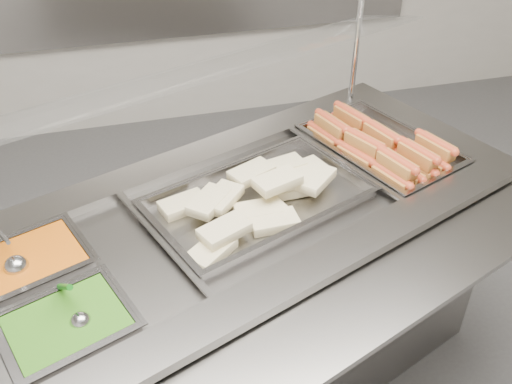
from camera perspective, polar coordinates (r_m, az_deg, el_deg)
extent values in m
cube|color=slate|center=(2.07, -1.10, -10.97)|extent=(1.88, 1.30, 0.84)
cube|color=gray|center=(1.58, 5.83, -7.49)|extent=(1.74, 0.77, 0.03)
cube|color=gray|center=(2.01, -6.77, 3.35)|extent=(1.74, 0.77, 0.03)
cube|color=gray|center=(2.28, 16.51, 6.25)|extent=(0.32, 0.56, 0.03)
cube|color=black|center=(1.85, -1.22, -4.14)|extent=(1.66, 1.08, 0.02)
cube|color=gray|center=(1.99, 8.59, 3.10)|extent=(0.22, 0.52, 0.01)
cube|color=gray|center=(1.66, -9.51, -4.71)|extent=(0.22, 0.52, 0.01)
cube|color=gray|center=(1.52, 9.73, -11.70)|extent=(1.71, 0.85, 0.02)
cylinder|color=slate|center=(2.09, 22.76, -0.26)|extent=(0.11, 0.24, 0.02)
cylinder|color=silver|center=(2.30, 9.96, 13.81)|extent=(0.02, 0.02, 0.42)
cube|color=silver|center=(1.72, -5.27, 11.98)|extent=(1.59, 0.84, 0.08)
cube|color=#CC4A0B|center=(1.72, -21.49, -7.08)|extent=(0.33, 0.30, 0.09)
cube|color=#23610F|center=(1.52, -18.17, -13.17)|extent=(0.33, 0.30, 0.09)
cube|color=brown|center=(1.95, 13.37, 1.17)|extent=(0.10, 0.15, 0.05)
cylinder|color=#B64920|center=(1.94, 13.45, 1.64)|extent=(0.08, 0.16, 0.03)
cube|color=brown|center=(2.04, 9.94, 3.33)|extent=(0.10, 0.15, 0.05)
cylinder|color=#B64920|center=(2.03, 10.00, 3.86)|extent=(0.09, 0.16, 0.03)
cube|color=brown|center=(2.14, 6.80, 5.35)|extent=(0.10, 0.15, 0.05)
cylinder|color=#B64920|center=(2.13, 6.85, 5.85)|extent=(0.08, 0.16, 0.03)
cube|color=brown|center=(1.99, 14.54, 1.72)|extent=(0.10, 0.15, 0.05)
cylinder|color=#B64920|center=(1.98, 14.63, 2.21)|extent=(0.08, 0.16, 0.03)
cube|color=brown|center=(2.08, 11.12, 3.83)|extent=(0.10, 0.15, 0.05)
cylinder|color=#B64920|center=(2.07, 11.19, 4.36)|extent=(0.08, 0.16, 0.03)
cube|color=brown|center=(2.18, 7.99, 5.85)|extent=(0.10, 0.15, 0.05)
cylinder|color=#B64920|center=(2.17, 8.04, 6.31)|extent=(0.09, 0.16, 0.03)
cube|color=brown|center=(2.03, 15.67, 2.22)|extent=(0.10, 0.15, 0.05)
cylinder|color=#B64920|center=(2.02, 15.77, 2.77)|extent=(0.09, 0.16, 0.03)
cube|color=brown|center=(2.12, 12.29, 4.40)|extent=(0.10, 0.15, 0.05)
cylinder|color=#B64920|center=(2.11, 12.35, 4.85)|extent=(0.09, 0.16, 0.03)
cube|color=brown|center=(2.22, 9.16, 6.29)|extent=(0.10, 0.15, 0.05)
cylinder|color=#B64920|center=(2.21, 9.21, 6.75)|extent=(0.09, 0.16, 0.03)
cube|color=brown|center=(2.07, 16.77, 2.79)|extent=(0.10, 0.15, 0.05)
cylinder|color=#B64920|center=(2.06, 16.87, 3.29)|extent=(0.08, 0.16, 0.03)
cube|color=brown|center=(2.16, 13.40, 4.84)|extent=(0.10, 0.15, 0.05)
cylinder|color=#B64920|center=(2.15, 13.48, 5.32)|extent=(0.09, 0.16, 0.03)
cube|color=brown|center=(2.25, 10.28, 6.71)|extent=(0.10, 0.15, 0.05)
cylinder|color=#B64920|center=(2.24, 10.34, 7.17)|extent=(0.09, 0.16, 0.03)
cube|color=brown|center=(1.94, 13.90, 2.62)|extent=(0.10, 0.15, 0.05)
cylinder|color=#B64920|center=(1.93, 13.99, 3.14)|extent=(0.08, 0.16, 0.03)
cube|color=brown|center=(2.03, 10.74, 4.74)|extent=(0.11, 0.15, 0.05)
cylinder|color=#B64920|center=(2.02, 10.81, 5.25)|extent=(0.09, 0.16, 0.03)
cube|color=brown|center=(2.12, 7.56, 6.56)|extent=(0.09, 0.15, 0.05)
cylinder|color=#B64920|center=(2.11, 7.61, 7.06)|extent=(0.08, 0.16, 0.03)
cube|color=brown|center=(2.01, 15.87, 3.54)|extent=(0.10, 0.15, 0.05)
cylinder|color=#B64920|center=(2.00, 15.97, 4.05)|extent=(0.08, 0.16, 0.03)
cube|color=brown|center=(2.09, 12.43, 5.53)|extent=(0.09, 0.15, 0.05)
cylinder|color=#B64920|center=(2.08, 12.51, 6.03)|extent=(0.08, 0.16, 0.03)
cube|color=brown|center=(2.19, 9.48, 7.35)|extent=(0.10, 0.15, 0.05)
cylinder|color=#B64920|center=(2.18, 9.53, 7.83)|extent=(0.08, 0.16, 0.03)
cube|color=brown|center=(2.07, 17.49, 4.28)|extent=(0.10, 0.15, 0.05)
cylinder|color=#B64920|center=(2.06, 17.60, 4.78)|extent=(0.08, 0.16, 0.03)
cube|color=#C6B585|center=(1.75, 0.26, -1.91)|extent=(0.15, 0.09, 0.03)
cube|color=#C6B585|center=(1.62, -4.50, -5.91)|extent=(0.16, 0.16, 0.03)
cube|color=#C6B585|center=(1.71, 1.80, -2.99)|extent=(0.15, 0.09, 0.03)
cube|color=#C6B585|center=(1.85, 3.06, 0.34)|extent=(0.15, 0.09, 0.03)
cube|color=#C6B585|center=(1.94, 4.78, 2.22)|extent=(0.16, 0.12, 0.03)
cube|color=#C6B585|center=(1.80, -7.27, -1.25)|extent=(0.16, 0.12, 0.03)
cube|color=#C6B585|center=(1.95, 2.72, 2.58)|extent=(0.16, 0.11, 0.03)
cube|color=#C6B585|center=(1.75, 0.58, -1.97)|extent=(0.16, 0.12, 0.03)
cube|color=#C6B585|center=(1.84, 3.52, 1.15)|extent=(0.15, 0.09, 0.03)
cube|color=#C6B585|center=(1.74, -4.73, -0.97)|extent=(0.16, 0.16, 0.03)
cube|color=#C6B585|center=(1.85, 5.95, 1.31)|extent=(0.16, 0.16, 0.03)
cube|color=#C6B585|center=(1.86, -0.45, 1.94)|extent=(0.17, 0.14, 0.03)
cube|color=#C6B585|center=(1.76, -3.43, -0.60)|extent=(0.16, 0.16, 0.03)
cube|color=#C6B585|center=(1.64, -3.19, -3.85)|extent=(0.17, 0.14, 0.03)
cube|color=#C6B585|center=(1.77, 2.15, 1.09)|extent=(0.16, 0.13, 0.03)
sphere|color=#A5A6AA|center=(1.68, -22.82, -6.95)|extent=(0.07, 0.07, 0.07)
cylinder|color=#A5A6AA|center=(1.70, -24.01, -4.02)|extent=(0.07, 0.16, 0.08)
sphere|color=#A5A6AA|center=(1.48, -17.11, -12.35)|extent=(0.05, 0.05, 0.05)
cylinder|color=#126914|center=(1.50, -18.60, -8.98)|extent=(0.06, 0.13, 0.11)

